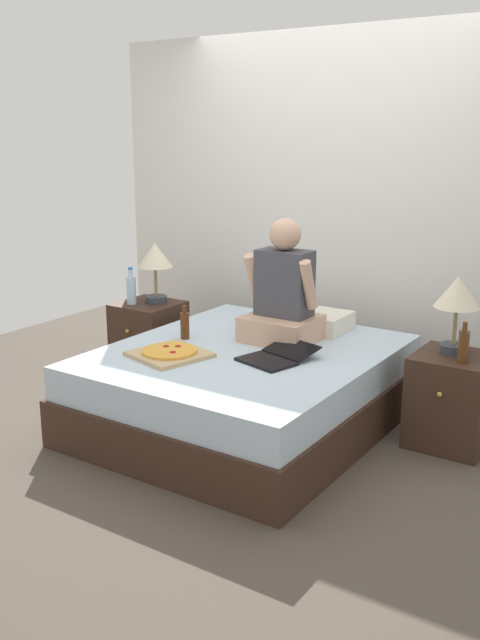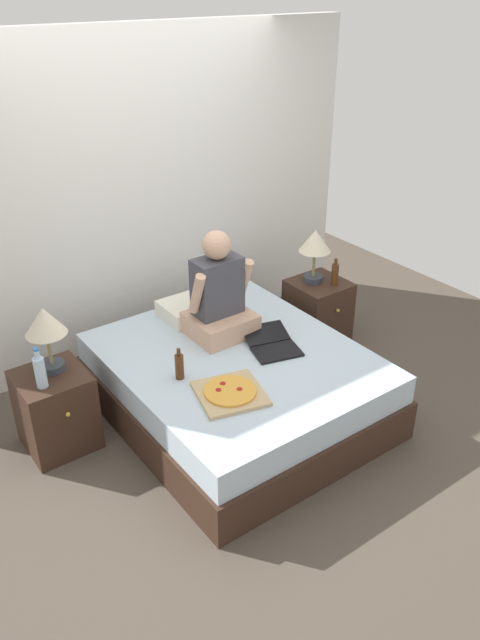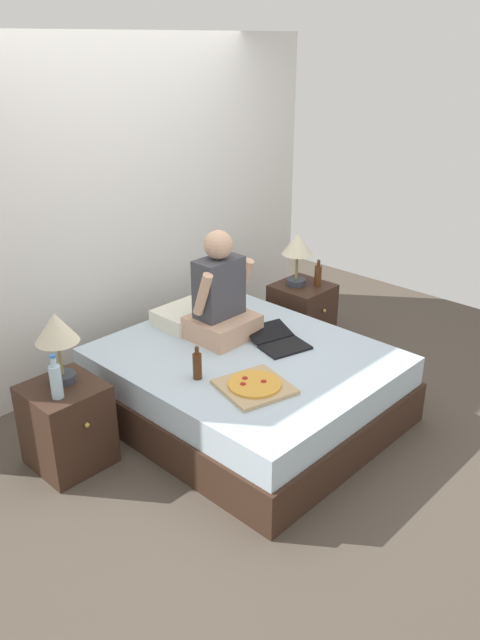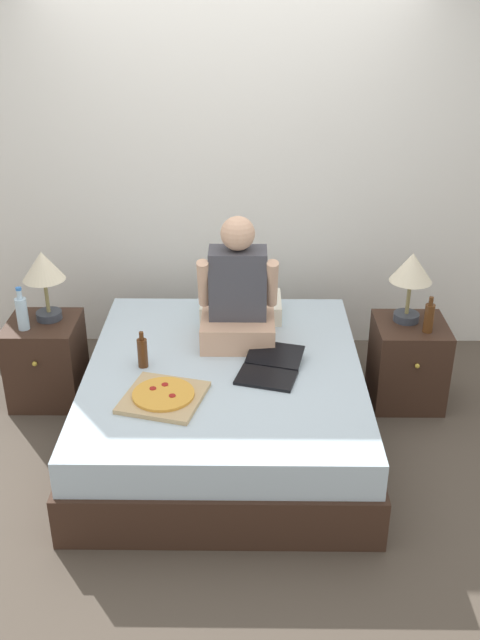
# 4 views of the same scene
# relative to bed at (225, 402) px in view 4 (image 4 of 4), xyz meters

# --- Properties ---
(ground_plane) EXTENTS (5.95, 5.95, 0.00)m
(ground_plane) POSITION_rel_bed_xyz_m (0.00, 0.00, -0.24)
(ground_plane) COLOR #4C4238
(wall_back) EXTENTS (3.95, 0.12, 2.50)m
(wall_back) POSITION_rel_bed_xyz_m (0.00, 1.30, 1.01)
(wall_back) COLOR silver
(wall_back) RESTS_ON ground
(bed) EXTENTS (1.61, 1.88, 0.49)m
(bed) POSITION_rel_bed_xyz_m (0.00, 0.00, 0.00)
(bed) COLOR #382319
(bed) RESTS_ON ground
(nightstand_left) EXTENTS (0.44, 0.47, 0.55)m
(nightstand_left) POSITION_rel_bed_xyz_m (-1.16, 0.43, 0.03)
(nightstand_left) COLOR #382319
(nightstand_left) RESTS_ON ground
(lamp_on_left_nightstand) EXTENTS (0.26, 0.26, 0.45)m
(lamp_on_left_nightstand) POSITION_rel_bed_xyz_m (-1.12, 0.48, 0.63)
(lamp_on_left_nightstand) COLOR #333842
(lamp_on_left_nightstand) RESTS_ON nightstand_left
(water_bottle) EXTENTS (0.07, 0.07, 0.28)m
(water_bottle) POSITION_rel_bed_xyz_m (-1.24, 0.34, 0.42)
(water_bottle) COLOR silver
(water_bottle) RESTS_ON nightstand_left
(nightstand_right) EXTENTS (0.44, 0.47, 0.55)m
(nightstand_right) POSITION_rel_bed_xyz_m (1.16, 0.43, 0.03)
(nightstand_right) COLOR #382319
(nightstand_right) RESTS_ON ground
(lamp_on_right_nightstand) EXTENTS (0.26, 0.26, 0.45)m
(lamp_on_right_nightstand) POSITION_rel_bed_xyz_m (1.13, 0.48, 0.63)
(lamp_on_right_nightstand) COLOR #333842
(lamp_on_right_nightstand) RESTS_ON nightstand_right
(beer_bottle) EXTENTS (0.06, 0.06, 0.23)m
(beer_bottle) POSITION_rel_bed_xyz_m (1.23, 0.33, 0.40)
(beer_bottle) COLOR #512D14
(beer_bottle) RESTS_ON nightstand_right
(pillow) EXTENTS (0.52, 0.34, 0.12)m
(pillow) POSITION_rel_bed_xyz_m (0.09, 0.66, 0.31)
(pillow) COLOR silver
(pillow) RESTS_ON bed
(person_seated) EXTENTS (0.47, 0.40, 0.78)m
(person_seated) POSITION_rel_bed_xyz_m (0.07, 0.32, 0.54)
(person_seated) COLOR tan
(person_seated) RESTS_ON bed
(laptop) EXTENTS (0.41, 0.48, 0.07)m
(laptop) POSITION_rel_bed_xyz_m (0.25, -0.08, 0.27)
(laptop) COLOR black
(laptop) RESTS_ON bed
(pizza_box) EXTENTS (0.49, 0.49, 0.05)m
(pizza_box) POSITION_rel_bed_xyz_m (-0.31, -0.36, 0.27)
(pizza_box) COLOR tan
(pizza_box) RESTS_ON bed
(beer_bottle_on_bed) EXTENTS (0.06, 0.06, 0.22)m
(beer_bottle_on_bed) POSITION_rel_bed_xyz_m (-0.46, -0.01, 0.34)
(beer_bottle_on_bed) COLOR #4C2811
(beer_bottle_on_bed) RESTS_ON bed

